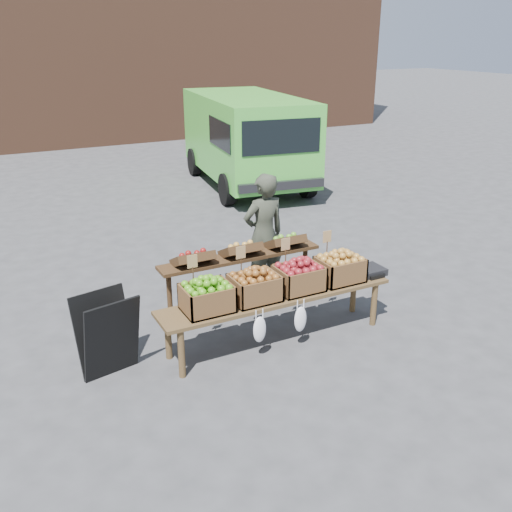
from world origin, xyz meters
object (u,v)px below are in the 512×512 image
display_bench (277,318)px  crate_green_apples (340,269)px  back_table (241,277)px  crate_golden_apples (207,298)px  crate_red_apples (299,278)px  vendor (264,235)px  delivery_van (246,142)px  chalkboard_sign (108,335)px  weighing_scale (369,271)px  crate_russet_pears (255,288)px

display_bench → crate_green_apples: 0.93m
back_table → crate_golden_apples: 1.05m
crate_green_apples → crate_red_apples: bearing=180.0°
vendor → back_table: size_ratio=0.77×
crate_green_apples → delivery_van: bearing=72.6°
delivery_van → chalkboard_sign: 7.81m
vendor → weighing_scale: size_ratio=4.76×
delivery_van → crate_green_apples: 6.76m
back_table → delivery_van: bearing=62.8°
chalkboard_sign → back_table: back_table is taller
display_bench → delivery_van: bearing=66.2°
display_bench → crate_golden_apples: 0.93m
delivery_van → crate_green_apples: bearing=-99.4°
display_bench → vendor: bearing=68.3°
display_bench → crate_russet_pears: 0.51m
crate_golden_apples → crate_red_apples: bearing=0.0°
vendor → weighing_scale: vendor is taller
back_table → crate_green_apples: size_ratio=4.20×
display_bench → weighing_scale: 1.29m
vendor → crate_golden_apples: (-1.31, -1.22, -0.10)m
chalkboard_sign → crate_russet_pears: size_ratio=1.74×
crate_russet_pears → crate_green_apples: bearing=0.0°
back_table → crate_green_apples: (0.91, -0.72, 0.19)m
crate_golden_apples → crate_green_apples: 1.65m
chalkboard_sign → display_bench: (1.82, -0.20, -0.15)m
chalkboard_sign → display_bench: 1.84m
chalkboard_sign → crate_green_apples: size_ratio=1.74×
chalkboard_sign → weighing_scale: 3.08m
vendor → weighing_scale: (0.76, -1.22, -0.20)m
vendor → back_table: 0.81m
display_bench → crate_russet_pears: bearing=180.0°
vendor → crate_russet_pears: bearing=55.3°
crate_russet_pears → crate_red_apples: size_ratio=1.00×
back_table → display_bench: size_ratio=0.78×
chalkboard_sign → crate_green_apples: chalkboard_sign is taller
back_table → weighing_scale: bearing=-28.3°
weighing_scale → crate_green_apples: bearing=180.0°
crate_russet_pears → delivery_van: bearing=64.1°
vendor → crate_green_apples: bearing=102.9°
back_table → crate_green_apples: back_table is taller
chalkboard_sign → back_table: size_ratio=0.42×
crate_red_apples → back_table: bearing=116.8°
delivery_van → crate_golden_apples: bearing=-111.6°
crate_russet_pears → weighing_scale: bearing=0.0°
crate_golden_apples → weighing_scale: bearing=0.0°
crate_red_apples → crate_green_apples: size_ratio=1.00×
delivery_van → crate_red_apples: 6.94m
vendor → crate_russet_pears: 1.44m
back_table → crate_russet_pears: (-0.19, -0.72, 0.19)m
vendor → crate_green_apples: 1.27m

